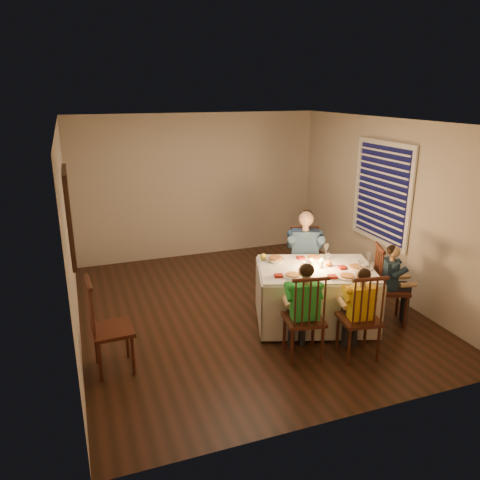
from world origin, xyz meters
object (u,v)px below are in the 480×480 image
object	(u,v)px
dining_table	(315,284)
chair_extra	(116,368)
chair_near_left	(302,355)
child_green	(302,355)
chair_adult	(303,297)
child_yellow	(356,355)
chair_near_right	(356,355)
adult	(303,297)
child_teal	(387,321)
serving_bowl	(276,260)
chair_end	(387,321)

from	to	relation	value
dining_table	chair_extra	size ratio (longest dim) A/B	1.60
chair_near_left	child_green	xyz separation A→B (m)	(0.00, 0.00, 0.00)
chair_adult	child_yellow	size ratio (longest dim) A/B	0.96
chair_near_right	adult	bearing A→B (deg)	-85.84
chair_near_left	child_green	size ratio (longest dim) A/B	0.91
chair_near_left	chair_extra	distance (m)	2.14
child_teal	chair_extra	bearing A→B (deg)	109.99
dining_table	serving_bowl	xyz separation A→B (m)	(-0.41, 0.38, 0.25)
chair_near_right	serving_bowl	bearing A→B (deg)	-60.05
chair_near_right	child_teal	xyz separation A→B (m)	(0.88, 0.59, 0.00)
child_teal	serving_bowl	xyz separation A→B (m)	(-1.36, 0.69, 0.81)
dining_table	serving_bowl	size ratio (longest dim) A/B	7.83
chair_near_left	child_teal	distance (m)	1.52
dining_table	adult	bearing A→B (deg)	91.82
dining_table	chair_near_right	bearing A→B (deg)	-66.79
chair_near_right	adult	world-z (taller)	adult
adult	child_yellow	bearing A→B (deg)	-72.24
chair_near_left	chair_near_right	size ratio (longest dim) A/B	1.00
child_yellow	serving_bowl	size ratio (longest dim) A/B	4.90
chair_near_left	adult	bearing A→B (deg)	-107.32
chair_near_right	child_teal	bearing A→B (deg)	-136.80
adult	chair_end	bearing A→B (deg)	-32.79
chair_adult	chair_near_right	bearing A→B (deg)	-72.24
chair_near_right	serving_bowl	size ratio (longest dim) A/B	4.72
child_green	child_yellow	world-z (taller)	child_green
child_teal	serving_bowl	bearing A→B (deg)	84.47
dining_table	child_green	distance (m)	1.03
chair_adult	child_teal	size ratio (longest dim) A/B	0.99
chair_extra	serving_bowl	world-z (taller)	serving_bowl
chair_end	chair_near_right	bearing A→B (deg)	145.37
serving_bowl	child_green	bearing A→B (deg)	-96.30
adult	serving_bowl	size ratio (longest dim) A/B	5.96
chair_adult	serving_bowl	size ratio (longest dim) A/B	4.72
chair_adult	chair_extra	world-z (taller)	chair_extra
chair_near_right	serving_bowl	distance (m)	1.59
chair_end	chair_extra	bearing A→B (deg)	109.99
chair_extra	child_yellow	world-z (taller)	child_yellow
chair_near_left	chair_end	xyz separation A→B (m)	(1.48, 0.38, 0.00)
chair_near_right	child_teal	size ratio (longest dim) A/B	0.99
child_teal	chair_near_right	bearing A→B (deg)	145.37
serving_bowl	chair_end	bearing A→B (deg)	-27.07
dining_table	child_teal	xyz separation A→B (m)	(0.95, -0.31, -0.56)
chair_end	child_yellow	distance (m)	1.06
child_yellow	serving_bowl	world-z (taller)	serving_bowl
dining_table	chair_extra	xyz separation A→B (m)	(-2.61, -0.22, -0.56)
chair_extra	child_teal	distance (m)	3.57
child_yellow	adult	bearing A→B (deg)	-85.84
serving_bowl	chair_extra	bearing A→B (deg)	-164.82
chair_adult	child_yellow	distance (m)	1.66
child_green	child_teal	size ratio (longest dim) A/B	1.08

